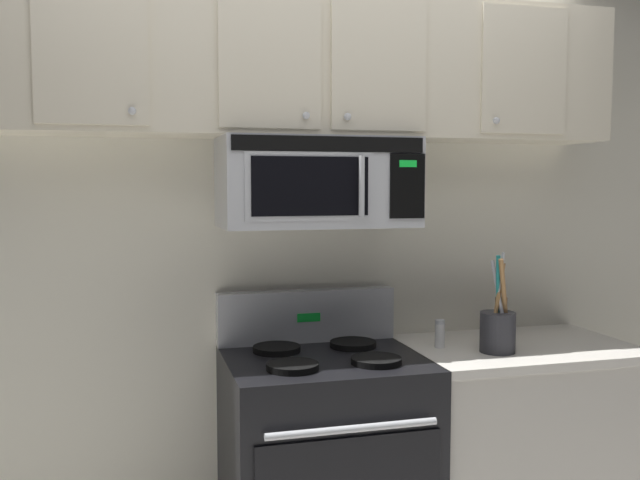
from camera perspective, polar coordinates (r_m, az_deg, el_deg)
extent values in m
cube|color=silver|center=(3.02, -1.50, 0.44)|extent=(5.20, 0.10, 2.70)
cube|color=black|center=(2.88, 0.39, -18.25)|extent=(0.76, 0.64, 0.90)
cylinder|color=#B7BABF|center=(2.46, 2.70, -15.10)|extent=(0.61, 0.03, 0.03)
cube|color=#B7BABF|center=(2.98, -1.09, -6.20)|extent=(0.76, 0.07, 0.22)
cube|color=#19D83F|center=(2.95, -0.92, -6.33)|extent=(0.10, 0.00, 0.04)
cylinder|color=black|center=(2.57, -2.25, -10.24)|extent=(0.19, 0.19, 0.02)
cylinder|color=black|center=(2.65, 4.60, -9.75)|extent=(0.19, 0.19, 0.02)
cylinder|color=black|center=(2.83, -3.54, -8.83)|extent=(0.19, 0.19, 0.02)
cylinder|color=black|center=(2.91, 2.71, -8.45)|extent=(0.19, 0.19, 0.02)
cube|color=#B7BABF|center=(2.78, -0.30, 4.72)|extent=(0.76, 0.39, 0.35)
cube|color=black|center=(2.59, 0.85, 7.83)|extent=(0.73, 0.01, 0.06)
cube|color=#B7BABF|center=(2.57, -0.78, 4.40)|extent=(0.49, 0.01, 0.25)
cube|color=black|center=(2.56, -0.77, 4.40)|extent=(0.44, 0.01, 0.22)
cube|color=black|center=(2.68, 7.13, 4.37)|extent=(0.14, 0.01, 0.25)
cube|color=#19D83F|center=(2.68, 7.19, 6.19)|extent=(0.07, 0.00, 0.03)
cylinder|color=#B7BABF|center=(2.60, 3.42, 4.39)|extent=(0.02, 0.02, 0.23)
cube|color=beige|center=(2.84, -0.46, 13.83)|extent=(2.50, 0.33, 0.55)
cube|color=beige|center=(2.58, -18.12, 14.54)|extent=(0.38, 0.01, 0.51)
sphere|color=#B7BABF|center=(2.54, -15.05, 10.12)|extent=(0.03, 0.03, 0.03)
cube|color=beige|center=(2.63, -4.05, 14.57)|extent=(0.38, 0.01, 0.51)
sphere|color=#B7BABF|center=(2.62, -1.13, 10.10)|extent=(0.03, 0.03, 0.03)
cube|color=beige|center=(2.74, 4.86, 14.15)|extent=(0.38, 0.01, 0.51)
sphere|color=#B7BABF|center=(2.66, 2.26, 10.01)|extent=(0.03, 0.03, 0.03)
cube|color=beige|center=(3.01, 16.32, 13.13)|extent=(0.38, 0.01, 0.51)
sphere|color=#B7BABF|center=(2.91, 14.16, 9.41)|extent=(0.03, 0.03, 0.03)
cube|color=#BCB7AD|center=(3.21, 15.56, -16.31)|extent=(0.90, 0.62, 0.86)
cube|color=beige|center=(3.08, 15.74, -8.46)|extent=(0.93, 0.65, 0.03)
cylinder|color=#2D2D33|center=(2.89, 14.26, -7.28)|extent=(0.14, 0.14, 0.16)
cylinder|color=#A87A47|center=(2.86, 14.31, -4.53)|extent=(0.06, 0.02, 0.27)
cylinder|color=olive|center=(2.85, 14.74, -4.34)|extent=(0.08, 0.06, 0.30)
cylinder|color=teal|center=(2.87, 14.30, -4.19)|extent=(0.04, 0.05, 0.30)
cylinder|color=silver|center=(2.86, 14.35, -4.09)|extent=(0.03, 0.04, 0.31)
cylinder|color=#BCBCC1|center=(2.87, 14.35, -4.43)|extent=(0.04, 0.08, 0.28)
cylinder|color=white|center=(2.93, 9.73, -7.67)|extent=(0.04, 0.04, 0.10)
cylinder|color=#B7BABF|center=(2.92, 9.74, -6.58)|extent=(0.04, 0.04, 0.02)
cylinder|color=brown|center=(3.18, 14.51, -6.10)|extent=(0.05, 0.05, 0.17)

